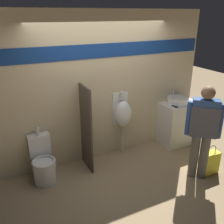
% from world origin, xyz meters
% --- Properties ---
extents(ground_plane, '(16.00, 16.00, 0.00)m').
position_xyz_m(ground_plane, '(0.00, 0.00, 0.00)').
color(ground_plane, '#997F5B').
extents(display_wall, '(4.22, 0.07, 2.70)m').
position_xyz_m(display_wall, '(0.00, 0.60, 1.36)').
color(display_wall, beige).
rests_on(display_wall, ground_plane).
extents(sink_counter, '(0.80, 0.50, 0.90)m').
position_xyz_m(sink_counter, '(1.66, 0.32, 0.45)').
color(sink_counter, silver).
rests_on(sink_counter, ground_plane).
extents(sink_basin, '(0.44, 0.44, 0.27)m').
position_xyz_m(sink_basin, '(1.61, 0.37, 0.96)').
color(sink_basin, white).
rests_on(sink_basin, sink_counter).
extents(cell_phone, '(0.07, 0.14, 0.01)m').
position_xyz_m(cell_phone, '(1.42, 0.22, 0.90)').
color(cell_phone, '#232328').
rests_on(cell_phone, sink_counter).
extents(divider_near_counter, '(0.03, 0.51, 1.52)m').
position_xyz_m(divider_near_counter, '(-0.43, 0.31, 0.76)').
color(divider_near_counter, '#4C4238').
rests_on(divider_near_counter, ground_plane).
extents(urinal_near_counter, '(0.34, 0.26, 1.27)m').
position_xyz_m(urinal_near_counter, '(0.37, 0.45, 0.84)').
color(urinal_near_counter, silver).
rests_on(urinal_near_counter, ground_plane).
extents(toilet, '(0.38, 0.55, 0.90)m').
position_xyz_m(toilet, '(-1.22, 0.28, 0.31)').
color(toilet, white).
rests_on(toilet, ground_plane).
extents(person_in_vest, '(0.46, 0.44, 1.61)m').
position_xyz_m(person_in_vest, '(1.16, -0.79, 0.93)').
color(person_in_vest, '#666056').
rests_on(person_in_vest, ground_plane).
extents(shopping_bag, '(0.31, 0.17, 0.54)m').
position_xyz_m(shopping_bag, '(1.41, -0.81, 0.21)').
color(shopping_bag, yellow).
rests_on(shopping_bag, ground_plane).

